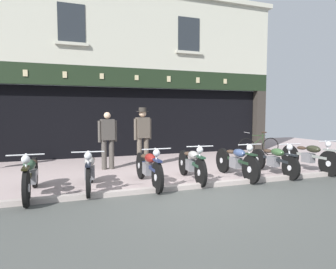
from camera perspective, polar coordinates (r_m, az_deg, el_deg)
name	(u,v)px	position (r m, az deg, el deg)	size (l,w,h in m)	color
ground	(213,205)	(5.53, 8.90, -13.58)	(23.61, 22.00, 0.18)	#A5918F
shop_facade	(126,112)	(12.86, -8.24, 4.51)	(11.91, 4.42, 6.28)	black
motorcycle_far_left	(31,175)	(6.38, -25.43, -7.14)	(0.62, 2.12, 0.94)	black
motorcycle_left	(90,170)	(6.48, -15.16, -6.82)	(0.62, 1.94, 0.91)	black
motorcycle_center_left	(148,167)	(6.62, -3.88, -6.35)	(0.62, 2.08, 0.93)	black
motorcycle_center	(191,163)	(7.08, 4.65, -5.67)	(0.62, 1.97, 0.93)	black
motorcycle_center_right	(236,161)	(7.57, 13.27, -5.08)	(0.62, 2.01, 0.93)	black
motorcycle_right	(274,159)	(8.25, 20.15, -4.61)	(0.62, 1.98, 0.90)	black
motorcycle_far_right	(309,156)	(9.09, 25.99, -3.85)	(0.62, 2.08, 0.93)	black
salesman_left	(108,138)	(8.61, -11.82, -0.64)	(0.56, 0.27, 1.67)	#47423D
shopkeeper_center	(143,134)	(8.72, -5.01, 0.13)	(0.55, 0.37, 1.81)	brown
advert_board_near	(188,114)	(11.99, 4.00, 4.08)	(0.76, 0.03, 0.95)	beige
advert_board_far	(214,113)	(12.53, 9.11, 4.18)	(0.73, 0.03, 0.97)	silver
leaning_bicycle	(259,146)	(11.84, 17.44, -2.11)	(1.68, 0.50, 0.94)	black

